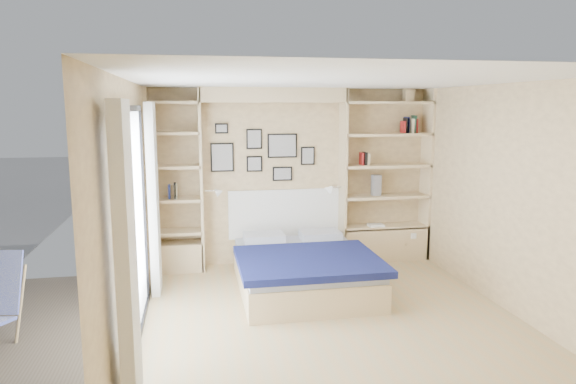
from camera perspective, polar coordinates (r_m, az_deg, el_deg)
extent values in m
plane|color=tan|center=(5.59, 5.00, -14.25)|extent=(4.50, 4.50, 0.00)
plane|color=beige|center=(7.38, 0.49, 1.71)|extent=(4.00, 0.00, 4.00)
plane|color=beige|center=(3.18, 16.31, -9.21)|extent=(4.00, 0.00, 4.00)
plane|color=beige|center=(5.07, -17.17, -2.31)|extent=(0.00, 4.50, 4.50)
plane|color=beige|center=(6.07, 23.71, -0.80)|extent=(0.00, 4.50, 4.50)
plane|color=white|center=(5.13, 5.41, 12.26)|extent=(4.50, 4.50, 0.00)
cube|color=beige|center=(7.08, -9.63, 1.24)|extent=(0.04, 0.35, 2.50)
cube|color=beige|center=(7.38, 6.09, 1.66)|extent=(0.04, 0.35, 2.50)
cube|color=beige|center=(7.09, -1.65, 10.71)|extent=(2.00, 0.35, 0.20)
cube|color=beige|center=(7.84, 15.11, 1.84)|extent=(0.04, 0.35, 2.50)
cube|color=beige|center=(7.10, -15.13, 1.07)|extent=(0.04, 0.35, 2.50)
cube|color=beige|center=(7.78, 10.58, -5.56)|extent=(1.30, 0.35, 0.50)
cube|color=beige|center=(7.30, -12.17, -7.02)|extent=(0.70, 0.35, 0.40)
cube|color=black|center=(4.96, -17.38, 8.85)|extent=(0.04, 2.08, 0.06)
cube|color=black|center=(5.44, -16.20, -15.00)|extent=(0.04, 2.08, 0.06)
cube|color=black|center=(4.12, -18.26, -7.21)|extent=(0.04, 0.06, 2.20)
cube|color=black|center=(6.09, -15.74, -1.75)|extent=(0.04, 0.06, 2.20)
cube|color=silver|center=(5.09, -16.88, -3.74)|extent=(0.01, 2.00, 2.20)
cube|color=white|center=(3.82, -17.51, -7.67)|extent=(0.10, 0.45, 2.30)
cube|color=white|center=(6.34, -14.73, -0.80)|extent=(0.10, 0.45, 2.30)
cube|color=beige|center=(7.72, 10.63, -3.77)|extent=(1.30, 0.35, 0.04)
cube|color=beige|center=(7.63, 10.74, -0.47)|extent=(1.30, 0.35, 0.04)
cube|color=beige|center=(7.57, 10.84, 2.88)|extent=(1.30, 0.35, 0.04)
cube|color=beige|center=(7.53, 10.95, 6.28)|extent=(1.30, 0.35, 0.04)
cube|color=beige|center=(7.52, 11.06, 9.71)|extent=(1.30, 0.35, 0.04)
cube|color=beige|center=(7.21, -12.27, -4.36)|extent=(0.70, 0.35, 0.04)
cube|color=beige|center=(7.12, -12.40, -0.84)|extent=(0.70, 0.35, 0.04)
cube|color=beige|center=(7.05, -12.52, 2.76)|extent=(0.70, 0.35, 0.04)
cube|color=beige|center=(7.02, -12.66, 6.41)|extent=(0.70, 0.35, 0.04)
cube|color=beige|center=(7.01, -12.78, 9.68)|extent=(0.70, 0.35, 0.04)
cube|color=beige|center=(6.46, 1.64, -9.29)|extent=(1.56, 1.95, 0.34)
cube|color=#B0B4C0|center=(6.39, 1.65, -7.42)|extent=(1.52, 1.91, 0.10)
cube|color=#111749|center=(6.06, 2.31, -7.68)|extent=(1.66, 1.36, 0.08)
cube|color=#B0B4C0|center=(6.94, -2.68, -5.12)|extent=(0.54, 0.39, 0.12)
cube|color=#B0B4C0|center=(7.08, 3.60, -4.83)|extent=(0.54, 0.39, 0.12)
cube|color=white|center=(7.42, -0.24, -2.39)|extent=(1.66, 0.04, 0.70)
cube|color=black|center=(7.20, -7.33, 3.84)|extent=(0.32, 0.02, 0.40)
cube|color=gray|center=(7.19, -7.32, 3.83)|extent=(0.28, 0.01, 0.36)
cube|color=black|center=(7.22, -3.78, 5.90)|extent=(0.22, 0.02, 0.28)
cube|color=gray|center=(7.21, -3.77, 5.90)|extent=(0.18, 0.01, 0.24)
cube|color=black|center=(7.25, -3.75, 3.14)|extent=(0.22, 0.02, 0.22)
cube|color=gray|center=(7.24, -3.74, 3.13)|extent=(0.18, 0.01, 0.18)
cube|color=black|center=(7.28, -0.63, 5.17)|extent=(0.42, 0.02, 0.34)
cube|color=gray|center=(7.27, -0.62, 5.16)|extent=(0.38, 0.01, 0.30)
cube|color=black|center=(7.32, -0.63, 2.04)|extent=(0.28, 0.02, 0.20)
cube|color=gray|center=(7.31, -0.61, 2.03)|extent=(0.24, 0.01, 0.16)
cube|color=black|center=(7.37, 2.21, 4.04)|extent=(0.20, 0.02, 0.26)
cube|color=gray|center=(7.36, 2.23, 4.03)|extent=(0.16, 0.01, 0.22)
cube|color=black|center=(7.17, -7.40, 7.02)|extent=(0.18, 0.02, 0.14)
cube|color=gray|center=(7.16, -7.39, 7.02)|extent=(0.14, 0.01, 0.10)
cylinder|color=silver|center=(7.02, -8.45, 0.14)|extent=(0.20, 0.02, 0.02)
cone|color=white|center=(7.03, -7.63, 0.00)|extent=(0.13, 0.12, 0.15)
cylinder|color=silver|center=(7.29, 5.19, 0.54)|extent=(0.20, 0.02, 0.02)
cone|color=white|center=(7.26, 4.42, 0.36)|extent=(0.13, 0.12, 0.15)
cube|color=#A51E1E|center=(7.43, 8.17, 3.67)|extent=(0.02, 0.15, 0.18)
cube|color=black|center=(7.44, 8.55, 3.70)|extent=(0.03, 0.15, 0.18)
cube|color=#BFB28C|center=(7.45, 8.78, 3.65)|extent=(0.04, 0.15, 0.17)
cube|color=#A51E1E|center=(7.61, 12.65, 7.06)|extent=(0.02, 0.15, 0.17)
cube|color=navy|center=(7.63, 13.01, 7.27)|extent=(0.03, 0.15, 0.23)
cube|color=black|center=(7.63, 12.97, 7.22)|extent=(0.03, 0.15, 0.22)
cube|color=#BFB28C|center=(7.66, 13.53, 7.16)|extent=(0.04, 0.15, 0.20)
cube|color=#26593F|center=(7.68, 13.82, 7.33)|extent=(0.03, 0.15, 0.25)
cube|color=#A51E1E|center=(7.68, 13.92, 7.16)|extent=(0.03, 0.15, 0.21)
cube|color=navy|center=(7.10, -13.04, 0.04)|extent=(0.02, 0.15, 0.19)
cube|color=black|center=(7.09, -12.44, 0.15)|extent=(0.03, 0.15, 0.21)
cube|color=#C2BF93|center=(7.09, -12.36, 0.09)|extent=(0.03, 0.15, 0.19)
cube|color=beige|center=(7.63, 13.23, 10.34)|extent=(0.13, 0.13, 0.15)
cone|color=beige|center=(7.64, 13.26, 11.20)|extent=(0.20, 0.20, 0.08)
cube|color=slate|center=(7.55, 9.77, 0.75)|extent=(0.12, 0.12, 0.30)
cube|color=white|center=(7.61, 9.73, -3.66)|extent=(0.22, 0.16, 0.03)
cylinder|color=tan|center=(5.73, -27.59, -11.11)|extent=(0.08, 0.36, 0.73)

